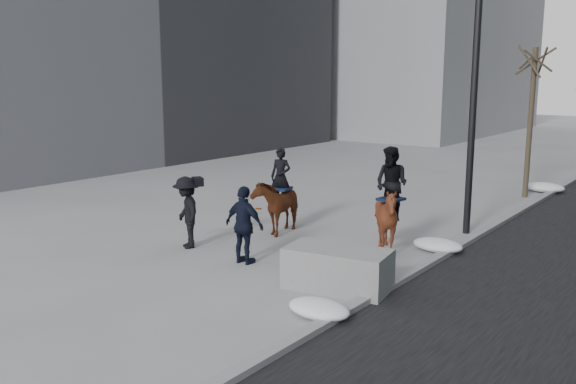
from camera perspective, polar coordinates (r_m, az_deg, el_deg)
The scene contains 10 objects.
ground at distance 13.50m, azimuth -3.09°, elevation -7.04°, with size 120.00×120.00×0.00m, color gray.
curb at distance 20.91m, azimuth 21.58°, elevation -1.20°, with size 0.25×90.00×0.12m, color gray.
planter at distance 12.09m, azimuth 4.66°, elevation -7.17°, with size 2.03×1.02×0.81m, color gray.
tree_near at distance 22.33m, azimuth 21.77°, elevation 6.67°, with size 1.20×1.20×5.64m, color #3A2E22, non-canonical shape.
mounted_left at distance 16.31m, azimuth -0.96°, elevation -0.85°, with size 1.17×1.88×2.25m.
mounted_right at distance 14.38m, azimuth 9.36°, elevation -1.85°, with size 1.53×1.67×2.53m.
feeder at distance 13.55m, azimuth -4.10°, elevation -3.12°, with size 1.04×0.87×1.75m.
camera_crew at distance 14.97m, azimuth -9.45°, elevation -1.86°, with size 1.31×1.14×1.75m.
lamppost at distance 16.32m, azimuth 16.98°, elevation 13.38°, with size 0.25×2.51×9.09m.
snow_piles at distance 17.49m, azimuth 17.35°, elevation -2.82°, with size 1.37×15.34×0.35m.
Camera 1 is at (8.29, -9.81, 4.13)m, focal length 38.00 mm.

